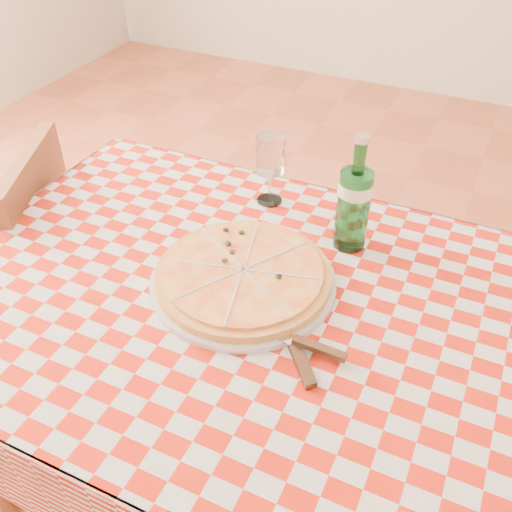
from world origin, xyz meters
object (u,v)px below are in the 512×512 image
(pizza_plate, at_px, (243,275))
(wine_glass, at_px, (270,170))
(water_bottle, at_px, (355,194))
(chair_far, at_px, (24,268))
(dining_table, at_px, (252,334))

(pizza_plate, relative_size, wine_glass, 2.17)
(pizza_plate, height_order, wine_glass, wine_glass)
(water_bottle, height_order, wine_glass, water_bottle)
(chair_far, height_order, water_bottle, water_bottle)
(chair_far, height_order, pizza_plate, chair_far)
(dining_table, bearing_deg, wine_glass, 108.55)
(dining_table, height_order, pizza_plate, pizza_plate)
(dining_table, relative_size, pizza_plate, 3.19)
(wine_glass, bearing_deg, chair_far, -160.86)
(pizza_plate, bearing_deg, wine_glass, 104.13)
(chair_far, height_order, wine_glass, wine_glass)
(pizza_plate, bearing_deg, water_bottle, 54.91)
(chair_far, bearing_deg, water_bottle, 165.71)
(dining_table, bearing_deg, chair_far, 172.21)
(chair_far, xyz_separation_m, water_bottle, (0.89, 0.15, 0.41))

